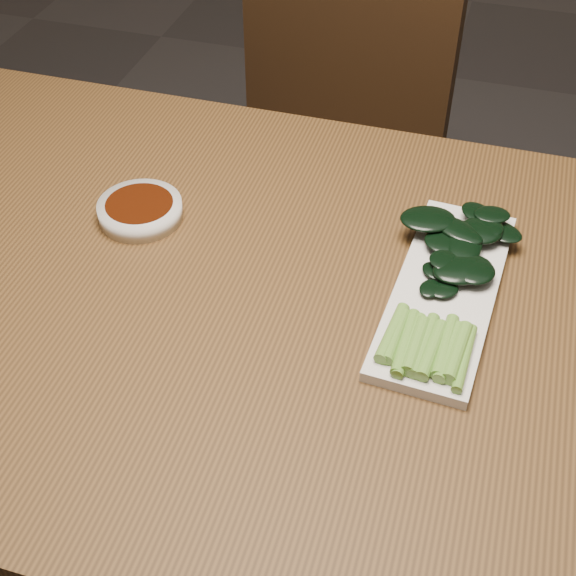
% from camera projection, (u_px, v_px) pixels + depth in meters
% --- Properties ---
extents(table, '(1.40, 0.80, 0.75)m').
position_uv_depth(table, '(291.00, 340.00, 1.00)').
color(table, '#4D3116').
rests_on(table, ground).
extents(chair_far, '(0.51, 0.51, 0.89)m').
position_uv_depth(chair_far, '(316.00, 162.00, 1.62)').
color(chair_far, black).
rests_on(chair_far, ground).
extents(sauce_bowl, '(0.11, 0.11, 0.02)m').
position_uv_depth(sauce_bowl, '(140.00, 210.00, 1.06)').
color(sauce_bowl, silver).
rests_on(sauce_bowl, table).
extents(serving_plate, '(0.14, 0.33, 0.01)m').
position_uv_depth(serving_plate, '(445.00, 292.00, 0.95)').
color(serving_plate, silver).
rests_on(serving_plate, table).
extents(gai_lan, '(0.17, 0.32, 0.02)m').
position_uv_depth(gai_lan, '(450.00, 278.00, 0.94)').
color(gai_lan, '#619533').
rests_on(gai_lan, serving_plate).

